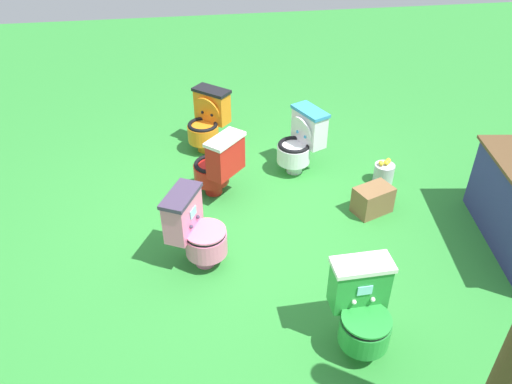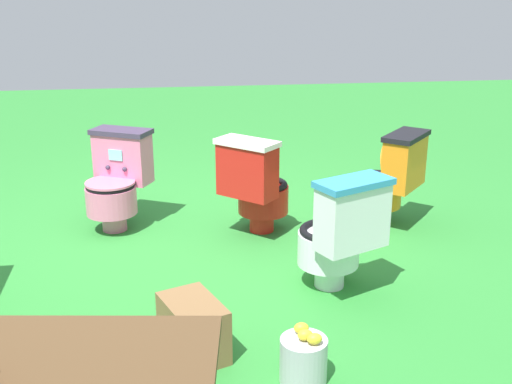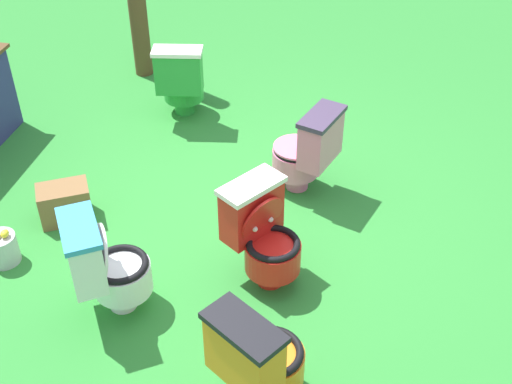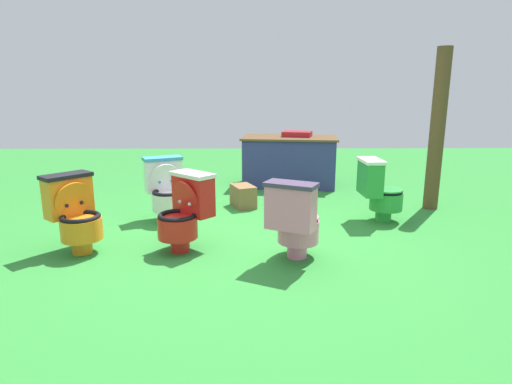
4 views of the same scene
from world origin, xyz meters
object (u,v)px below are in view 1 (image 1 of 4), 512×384
object	(u,v)px
small_crate	(373,200)
lemon_bucket	(384,173)
toilet_white	(301,141)
toilet_orange	(207,120)
toilet_green	(362,309)
toilet_red	(218,165)
toilet_pink	(196,230)

from	to	relation	value
small_crate	lemon_bucket	bearing A→B (deg)	148.86
toilet_white	small_crate	xyz separation A→B (m)	(0.88, 0.56, -0.23)
toilet_orange	small_crate	world-z (taller)	toilet_orange
toilet_white	toilet_green	world-z (taller)	same
lemon_bucket	toilet_orange	bearing A→B (deg)	-119.13
small_crate	lemon_bucket	size ratio (longest dim) A/B	1.35
toilet_green	toilet_red	xyz separation A→B (m)	(-2.08, -0.87, 0.00)
toilet_green	toilet_orange	bearing A→B (deg)	-75.33
toilet_orange	toilet_red	size ratio (longest dim) A/B	1.00
toilet_pink	small_crate	distance (m)	1.87
toilet_pink	toilet_white	size ratio (longest dim) A/B	1.00
toilet_orange	small_crate	xyz separation A→B (m)	(1.52, 1.55, -0.23)
toilet_pink	toilet_red	xyz separation A→B (m)	(-1.00, 0.28, 0.00)
toilet_pink	toilet_green	distance (m)	1.57
toilet_white	toilet_orange	distance (m)	1.18
lemon_bucket	small_crate	bearing A→B (deg)	-31.14
toilet_red	small_crate	xyz separation A→B (m)	(0.52, 1.51, -0.23)
toilet_orange	lemon_bucket	distance (m)	2.13
toilet_white	small_crate	bearing A→B (deg)	-172.20
toilet_green	small_crate	bearing A→B (deg)	-114.19
toilet_pink	toilet_green	world-z (taller)	same
toilet_white	toilet_orange	world-z (taller)	same
toilet_pink	toilet_red	size ratio (longest dim) A/B	1.00
toilet_pink	toilet_white	xyz separation A→B (m)	(-1.36, 1.23, 0.00)
toilet_red	small_crate	size ratio (longest dim) A/B	1.94
toilet_pink	toilet_white	bearing A→B (deg)	164.44
toilet_orange	toilet_red	world-z (taller)	same
toilet_orange	small_crate	bearing A→B (deg)	176.81
toilet_green	lemon_bucket	xyz separation A→B (m)	(-2.05, 0.94, -0.25)
toilet_pink	toilet_red	distance (m)	1.04
toilet_red	toilet_white	bearing A→B (deg)	-26.63
toilet_orange	toilet_red	bearing A→B (deg)	133.54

